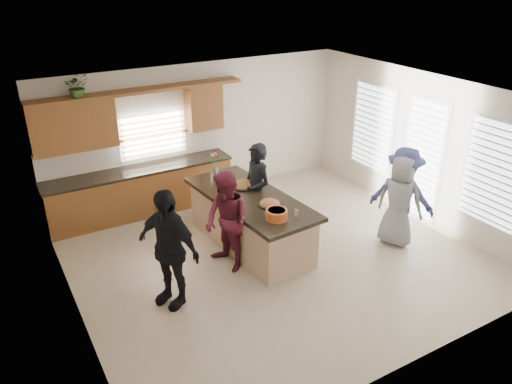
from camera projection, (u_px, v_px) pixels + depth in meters
floor at (275, 255)px, 8.59m from camera, size 6.50×6.50×0.00m
room_shell at (277, 152)px, 7.79m from camera, size 6.52×6.02×2.81m
back_cabinetry at (137, 170)px, 9.68m from camera, size 4.08×0.66×2.46m
right_wall_glazing at (424, 152)px, 9.39m from camera, size 0.06×4.00×2.25m
island at (250, 222)px, 8.74m from camera, size 1.36×2.78×0.95m
platter_front at (270, 204)px, 8.21m from camera, size 0.37×0.37×0.15m
platter_mid at (243, 185)px, 8.88m from camera, size 0.46×0.46×0.18m
platter_back at (224, 183)px, 8.99m from camera, size 0.34×0.34×0.14m
salad_bowl at (277, 214)px, 7.74m from camera, size 0.34×0.34×0.16m
clear_cup at (296, 213)px, 7.85m from camera, size 0.07×0.07×0.11m
plate_stack at (226, 180)px, 9.11m from camera, size 0.22×0.22×0.05m
flower_vase at (214, 164)px, 9.25m from camera, size 0.14×0.14×0.45m
potted_plant at (77, 86)px, 8.64m from camera, size 0.45×0.40×0.47m
woman_left_back at (256, 191)px, 8.86m from camera, size 0.49×0.69×1.77m
woman_left_mid at (227, 222)px, 7.94m from camera, size 0.75×0.90×1.67m
woman_left_front at (168, 248)px, 7.06m from camera, size 0.89×1.16×1.83m
woman_right_back at (402, 195)px, 8.77m from camera, size 1.14×1.30×1.75m
woman_right_front at (399, 200)px, 8.65m from camera, size 0.81×0.96×1.66m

